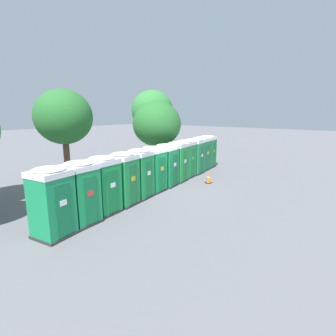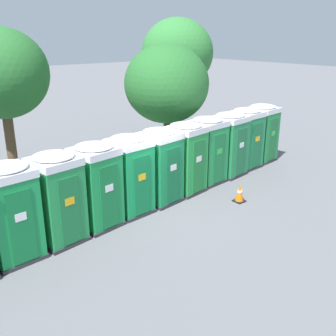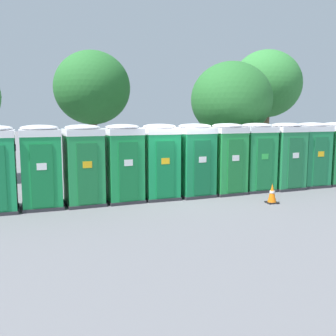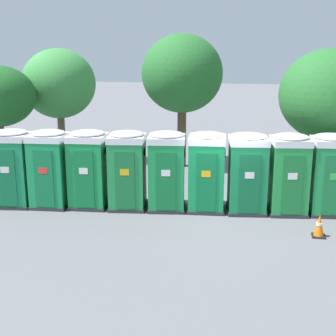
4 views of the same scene
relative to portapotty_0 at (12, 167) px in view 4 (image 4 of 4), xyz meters
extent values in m
plane|color=slate|center=(6.96, 0.87, -1.28)|extent=(120.00, 120.00, 0.00)
cube|color=#2D2D33|center=(0.00, 0.01, -1.23)|extent=(1.41, 1.38, 0.10)
cube|color=#17894F|center=(0.00, 0.01, -0.13)|extent=(1.34, 1.31, 2.10)
cube|color=#126B3E|center=(0.09, -0.57, -0.21)|extent=(0.64, 0.13, 1.85)
cube|color=white|center=(0.09, -0.59, 0.07)|extent=(0.28, 0.05, 0.20)
cube|color=black|center=(0.59, 0.10, 0.60)|extent=(0.08, 0.36, 0.20)
cube|color=white|center=(0.00, 0.01, 1.02)|extent=(1.38, 1.35, 0.20)
ellipsoid|color=white|center=(0.00, 0.01, 1.17)|extent=(1.31, 1.29, 0.18)
cube|color=#2D2D33|center=(1.26, 0.18, -1.23)|extent=(1.28, 1.30, 0.10)
cube|color=#188D4C|center=(1.26, 0.18, -0.13)|extent=(1.22, 1.23, 2.10)
cube|color=#136E3C|center=(1.32, -0.41, -0.21)|extent=(0.62, 0.08, 1.85)
cube|color=red|center=(1.32, -0.42, 0.07)|extent=(0.28, 0.03, 0.20)
cube|color=black|center=(1.84, 0.23, 0.60)|extent=(0.06, 0.36, 0.20)
cube|color=white|center=(1.26, 0.18, 1.02)|extent=(1.26, 1.27, 0.20)
ellipsoid|color=white|center=(1.26, 0.18, 1.17)|extent=(1.20, 1.21, 0.18)
cube|color=#2D2D33|center=(2.52, 0.39, -1.23)|extent=(1.31, 1.30, 0.10)
cube|color=#178D45|center=(2.52, 0.39, -0.13)|extent=(1.25, 1.24, 2.10)
cube|color=#126E36|center=(2.58, -0.20, -0.21)|extent=(0.63, 0.09, 1.85)
cube|color=white|center=(2.58, -0.21, 0.07)|extent=(0.28, 0.03, 0.20)
cube|color=black|center=(3.10, 0.44, 0.60)|extent=(0.06, 0.36, 0.20)
cube|color=white|center=(2.52, 0.39, 1.02)|extent=(1.28, 1.28, 0.20)
ellipsoid|color=white|center=(2.52, 0.39, 1.17)|extent=(1.22, 1.22, 0.18)
cube|color=#2D2D33|center=(3.80, 0.50, -1.23)|extent=(1.33, 1.36, 0.10)
cube|color=#1F8C46|center=(3.80, 0.50, -0.13)|extent=(1.27, 1.29, 2.10)
cube|color=#186D36|center=(3.88, -0.08, -0.21)|extent=(0.61, 0.12, 1.85)
cube|color=yellow|center=(3.89, -0.09, 0.07)|extent=(0.28, 0.05, 0.20)
cube|color=black|center=(4.36, 0.59, 0.60)|extent=(0.08, 0.36, 0.20)
cube|color=white|center=(3.80, 0.50, 1.02)|extent=(1.31, 1.33, 0.20)
ellipsoid|color=white|center=(3.80, 0.50, 1.17)|extent=(1.24, 1.27, 0.18)
cube|color=#2D2D33|center=(5.06, 0.67, -1.23)|extent=(1.35, 1.37, 0.10)
cube|color=#198E45|center=(5.06, 0.67, -0.13)|extent=(1.28, 1.30, 2.10)
cube|color=#146F36|center=(5.15, 0.09, -0.21)|extent=(0.61, 0.13, 1.85)
cube|color=white|center=(5.16, 0.07, 0.07)|extent=(0.28, 0.05, 0.20)
cube|color=black|center=(5.63, 0.76, 0.60)|extent=(0.08, 0.36, 0.20)
cube|color=white|center=(5.06, 0.67, 1.02)|extent=(1.32, 1.34, 0.20)
ellipsoid|color=white|center=(5.06, 0.67, 1.17)|extent=(1.26, 1.28, 0.18)
cube|color=#2D2D33|center=(6.33, 0.82, -1.23)|extent=(1.27, 1.30, 0.10)
cube|color=#15914B|center=(6.33, 0.82, -0.13)|extent=(1.21, 1.24, 2.10)
cube|color=#10713A|center=(6.38, 0.24, -0.21)|extent=(0.61, 0.09, 1.85)
cube|color=yellow|center=(6.39, 0.22, 0.07)|extent=(0.28, 0.03, 0.20)
cube|color=black|center=(6.89, 0.88, 0.60)|extent=(0.06, 0.36, 0.20)
cube|color=white|center=(6.33, 0.82, 1.02)|extent=(1.25, 1.28, 0.20)
ellipsoid|color=white|center=(6.33, 0.82, 1.17)|extent=(1.19, 1.22, 0.18)
cube|color=#2D2D33|center=(7.60, 0.92, -1.23)|extent=(1.37, 1.37, 0.10)
cube|color=#178247|center=(7.60, 0.92, -0.13)|extent=(1.30, 1.30, 2.10)
cube|color=#126538|center=(7.69, 0.34, -0.21)|extent=(0.62, 0.13, 1.85)
cube|color=white|center=(7.69, 0.32, 0.07)|extent=(0.28, 0.05, 0.20)
cube|color=black|center=(8.18, 1.01, 0.60)|extent=(0.08, 0.36, 0.20)
cube|color=white|center=(7.60, 0.92, 1.02)|extent=(1.34, 1.34, 0.20)
ellipsoid|color=white|center=(7.60, 0.92, 1.17)|extent=(1.28, 1.28, 0.18)
cube|color=#2D2D33|center=(8.87, 1.07, -1.23)|extent=(1.33, 1.36, 0.10)
cube|color=green|center=(8.87, 1.07, -0.13)|extent=(1.27, 1.30, 2.10)
cube|color=#1B7334|center=(8.96, 0.49, -0.21)|extent=(0.61, 0.12, 1.85)
cube|color=white|center=(8.96, 0.48, 0.07)|extent=(0.28, 0.05, 0.20)
cube|color=black|center=(9.43, 1.16, 0.60)|extent=(0.08, 0.36, 0.20)
cube|color=white|center=(8.87, 1.07, 1.02)|extent=(1.31, 1.34, 0.20)
ellipsoid|color=white|center=(8.87, 1.07, 1.17)|extent=(1.25, 1.27, 0.18)
cube|color=#2D2D33|center=(10.13, 1.28, -1.23)|extent=(1.35, 1.32, 0.10)
cube|color=#1F8F48|center=(10.13, 1.28, -0.13)|extent=(1.28, 1.26, 2.10)
cube|color=#186F38|center=(10.19, 0.70, -0.21)|extent=(0.64, 0.10, 1.85)
cube|color=green|center=(10.19, 0.68, 0.07)|extent=(0.28, 0.04, 0.20)
cube|color=white|center=(10.13, 1.28, 1.02)|extent=(1.32, 1.30, 0.20)
ellipsoid|color=white|center=(10.13, 1.28, 1.17)|extent=(1.26, 1.24, 0.18)
cylinder|color=brown|center=(4.51, 6.44, 0.29)|extent=(0.38, 0.38, 3.14)
ellipsoid|color=#286B2D|center=(4.51, 6.44, 2.78)|extent=(3.45, 3.45, 3.33)
cylinder|color=brown|center=(-2.38, 3.36, 0.01)|extent=(0.28, 0.28, 2.58)
cylinder|color=brown|center=(10.22, 3.86, 0.02)|extent=(0.27, 0.27, 2.61)
ellipsoid|color=#286B2D|center=(10.22, 3.86, 2.21)|extent=(3.48, 3.48, 3.21)
cylinder|color=brown|center=(-0.90, 5.90, 0.10)|extent=(0.32, 0.32, 2.76)
ellipsoid|color=#3D8C42|center=(-0.90, 5.90, 2.31)|extent=(3.21, 3.21, 3.04)
cube|color=black|center=(9.68, -0.81, -1.26)|extent=(0.36, 0.36, 0.04)
cone|color=orange|center=(9.68, -0.81, -0.94)|extent=(0.28, 0.28, 0.60)
cylinder|color=white|center=(9.68, -0.81, -0.91)|extent=(0.17, 0.17, 0.07)
camera|label=1|loc=(-4.34, -8.57, 3.09)|focal=28.00mm
camera|label=2|loc=(0.05, -8.92, 4.17)|focal=42.00mm
camera|label=3|loc=(3.31, -12.02, 1.55)|focal=42.00mm
camera|label=4|loc=(8.07, -13.51, 3.73)|focal=50.00mm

